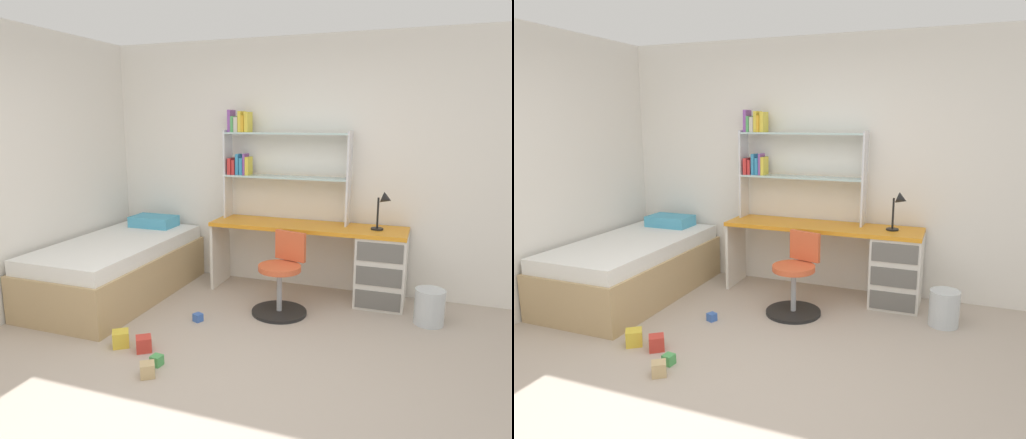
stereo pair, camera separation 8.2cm
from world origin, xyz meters
TOP-DOWN VIEW (x-y plane):
  - ground_plane at (0.00, 0.00)m, footprint 5.58×5.62m
  - room_shell at (-1.17, 1.17)m, footprint 5.58×5.62m
  - desk at (0.59, 2.03)m, footprint 1.99×0.51m
  - bookshelf_hutch at (-0.42, 2.17)m, footprint 1.34×0.22m
  - desk_lamp at (0.81, 2.02)m, footprint 0.20×0.16m
  - swivel_chair at (-0.04, 1.47)m, footprint 0.52×0.52m
  - bed_platform at (-1.77, 1.33)m, footprint 1.01×1.94m
  - waste_bin at (1.28, 1.68)m, footprint 0.26×0.26m
  - toy_block_red_0 at (-0.83, 0.35)m, footprint 0.16×0.16m
  - toy_block_natural_1 at (-0.59, 0.03)m, footprint 0.14×0.14m
  - toy_block_green_2 at (-0.61, 0.19)m, footprint 0.09×0.09m
  - toy_block_yellow_3 at (-1.05, 0.36)m, footprint 0.18×0.18m
  - toy_block_blue_4 at (-0.69, 1.01)m, footprint 0.09×0.09m

SIDE VIEW (x-z plane):
  - ground_plane at x=0.00m, z-range -0.02..0.00m
  - toy_block_blue_4 at x=-0.69m, z-range 0.00..0.07m
  - toy_block_green_2 at x=-0.61m, z-range 0.00..0.08m
  - toy_block_natural_1 at x=-0.59m, z-range 0.00..0.10m
  - toy_block_red_0 at x=-0.83m, z-range 0.00..0.12m
  - toy_block_yellow_3 at x=-1.05m, z-range 0.00..0.13m
  - waste_bin at x=1.28m, z-range 0.00..0.32m
  - bed_platform at x=-1.77m, z-range -0.06..0.65m
  - swivel_chair at x=-0.04m, z-range -0.08..0.68m
  - desk at x=0.59m, z-range 0.05..0.80m
  - desk_lamp at x=0.81m, z-range 0.81..1.19m
  - room_shell at x=-1.17m, z-range 0.00..2.64m
  - bookshelf_hutch at x=-0.42m, z-range 0.85..2.00m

